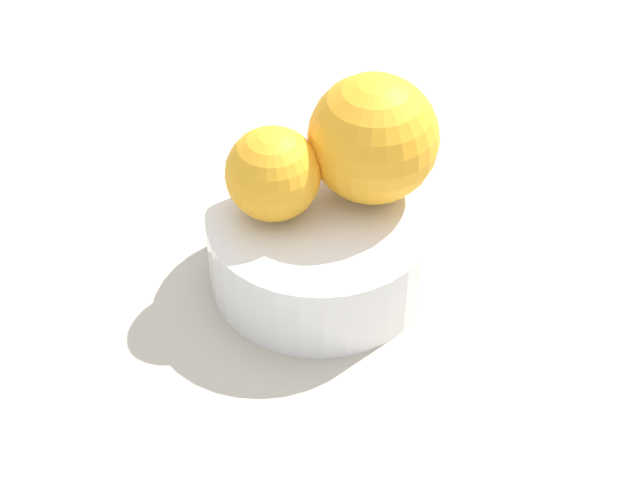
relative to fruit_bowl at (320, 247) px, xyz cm
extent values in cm
cube|color=#BCB29E|center=(0.00, 0.00, -3.68)|extent=(110.00, 110.00, 2.00)
cylinder|color=white|center=(0.00, 0.00, -2.28)|extent=(9.33, 9.33, 0.80)
cylinder|color=white|center=(0.00, 0.00, 0.12)|extent=(15.05, 15.05, 5.60)
sphere|color=#F9A823|center=(-0.67, 2.95, 6.01)|extent=(6.17, 6.17, 6.17)
sphere|color=#F9A823|center=(3.62, -2.28, 7.20)|extent=(8.55, 8.55, 8.55)
camera|label=1|loc=(-44.27, -17.03, 44.65)|focal=54.34mm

